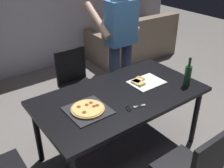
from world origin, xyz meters
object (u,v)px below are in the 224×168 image
person_serving_pizza (120,40)px  wine_bottle (188,75)px  chair_far_side (76,79)px  dining_table (121,100)px  pepperoni_pizza_on_tray (88,109)px  couch (133,43)px  kitchen_scissors (132,108)px

person_serving_pizza → wine_bottle: size_ratio=5.54×
chair_far_side → person_serving_pizza: (0.56, -0.22, 0.49)m
dining_table → wine_bottle: 0.76m
chair_far_side → pepperoni_pizza_on_tray: size_ratio=2.43×
couch → person_serving_pizza: size_ratio=0.99×
dining_table → person_serving_pizza: size_ratio=0.99×
person_serving_pizza → kitchen_scissors: 1.20m
couch → wine_bottle: wine_bottle is taller
dining_table → chair_far_side: (0.00, 0.96, -0.17)m
dining_table → pepperoni_pizza_on_tray: bearing=-173.1°
wine_bottle → kitchen_scissors: bearing=179.1°
couch → wine_bottle: bearing=-118.3°
dining_table → pepperoni_pizza_on_tray: pepperoni_pizza_on_tray is taller
couch → kitchen_scissors: couch is taller
pepperoni_pizza_on_tray → wine_bottle: size_ratio=1.17×
chair_far_side → kitchen_scissors: bearing=-93.3°
kitchen_scissors → dining_table: bearing=74.8°
chair_far_side → kitchen_scissors: size_ratio=4.53×
kitchen_scissors → wine_bottle: bearing=-0.9°
dining_table → couch: size_ratio=0.99×
pepperoni_pizza_on_tray → wine_bottle: bearing=-11.2°
dining_table → wine_bottle: bearing=-21.7°
pepperoni_pizza_on_tray → wine_bottle: wine_bottle is taller
couch → wine_bottle: size_ratio=5.49×
person_serving_pizza → wine_bottle: (0.12, -1.01, -0.13)m
kitchen_scissors → person_serving_pizza: bearing=57.6°
pepperoni_pizza_on_tray → kitchen_scissors: pepperoni_pizza_on_tray is taller
chair_far_side → wine_bottle: 1.45m
dining_table → person_serving_pizza: (0.56, 0.73, 0.32)m
couch → wine_bottle: (-1.21, -2.26, 0.57)m
chair_far_side → person_serving_pizza: 0.78m
chair_far_side → dining_table: bearing=-90.0°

